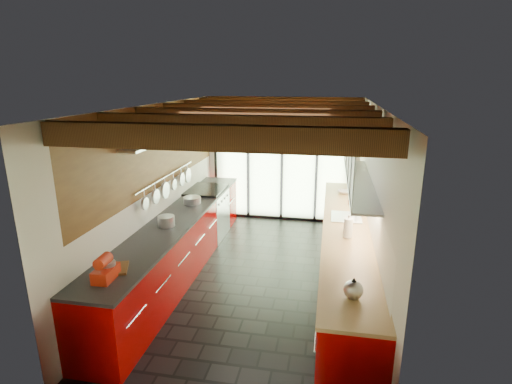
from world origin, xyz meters
TOP-DOWN VIEW (x-y plane):
  - ground at (0.00, 0.00)m, footprint 5.50×5.50m
  - room_shell at (0.00, 0.00)m, footprint 5.50×5.50m
  - ceiling_beams at (-0.00, 0.38)m, footprint 3.14×5.06m
  - glass_door at (0.00, 2.69)m, footprint 2.95×0.10m
  - left_counter at (-1.28, 0.00)m, footprint 0.68×5.00m
  - range_stove at (-1.28, 1.45)m, footprint 0.66×0.90m
  - right_counter at (1.27, 0.00)m, footprint 0.68×5.00m
  - sink_assembly at (1.29, 0.40)m, footprint 0.45×0.52m
  - upper_cabinets_right at (1.43, 0.30)m, footprint 0.34×3.00m
  - left_wall_fixtures at (-1.47, 0.25)m, footprint 0.28×2.60m
  - stand_mixer at (-1.27, -2.04)m, footprint 0.19×0.32m
  - pot_large at (-1.27, -0.45)m, footprint 0.26×0.26m
  - pot_small at (-1.27, 0.65)m, footprint 0.31×0.31m
  - cutting_board at (-1.27, -1.82)m, footprint 0.33×0.37m
  - kettle at (1.27, -1.95)m, footprint 0.22×0.25m
  - paper_towel at (1.27, -0.40)m, footprint 0.14×0.14m
  - soap_bottle at (1.27, -0.23)m, footprint 0.10×0.11m
  - bowl at (1.27, 1.74)m, footprint 0.24×0.24m

SIDE VIEW (x-z plane):
  - ground at x=0.00m, z-range 0.00..0.00m
  - right_counter at x=1.27m, z-range 0.00..0.92m
  - left_counter at x=-1.28m, z-range 0.00..0.92m
  - range_stove at x=-1.28m, z-range -0.01..0.96m
  - cutting_board at x=-1.27m, z-range 0.92..0.95m
  - bowl at x=1.27m, z-range 0.92..0.98m
  - sink_assembly at x=1.29m, z-range 0.75..1.17m
  - pot_small at x=-1.27m, z-range 0.92..1.03m
  - pot_large at x=-1.27m, z-range 0.92..1.07m
  - soap_bottle at x=1.27m, z-range 0.92..1.10m
  - kettle at x=1.27m, z-range 0.91..1.13m
  - stand_mixer at x=-1.27m, z-range 0.89..1.17m
  - paper_towel at x=1.27m, z-range 0.89..1.21m
  - room_shell at x=0.00m, z-range -1.10..4.40m
  - glass_door at x=0.00m, z-range 0.21..3.11m
  - left_wall_fixtures at x=-1.47m, z-range 1.32..2.28m
  - upper_cabinets_right at x=1.43m, z-range 0.35..3.35m
  - ceiling_beams at x=0.00m, z-range 0.01..4.91m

